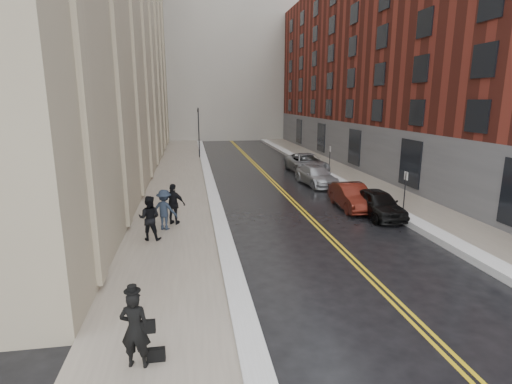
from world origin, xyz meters
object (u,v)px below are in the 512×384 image
object	(u,v)px
car_maroon	(352,196)
pedestrian_a	(149,218)
car_black	(378,203)
car_silver_near	(316,176)
car_silver_far	(307,163)
pedestrian_b	(164,210)
pedestrian_main	(135,329)
pedestrian_c	(174,204)

from	to	relation	value
car_maroon	pedestrian_a	size ratio (longest dim) A/B	2.22
pedestrian_a	car_maroon	bearing A→B (deg)	-149.81
car_black	car_silver_near	xyz separation A→B (m)	(-0.74, 8.21, -0.04)
car_silver_near	car_silver_far	bearing A→B (deg)	74.52
car_black	pedestrian_b	distance (m)	10.87
pedestrian_b	car_black	bearing A→B (deg)	-151.03
car_black	car_silver_near	size ratio (longest dim) A/B	0.91
pedestrian_b	pedestrian_main	bearing A→B (deg)	114.21
pedestrian_main	pedestrian_a	distance (m)	8.51
pedestrian_a	pedestrian_b	bearing A→B (deg)	-102.34
car_maroon	pedestrian_a	xyz separation A→B (m)	(-10.64, -3.86, 0.41)
car_maroon	car_silver_far	world-z (taller)	car_silver_far
pedestrian_main	pedestrian_a	bearing A→B (deg)	-75.63
pedestrian_main	pedestrian_a	xyz separation A→B (m)	(-0.48, 8.50, 0.05)
car_silver_near	pedestrian_a	world-z (taller)	pedestrian_a
car_silver_near	pedestrian_c	bearing A→B (deg)	-146.60
car_silver_far	pedestrian_c	world-z (taller)	pedestrian_c
car_maroon	car_silver_far	bearing A→B (deg)	88.14
pedestrian_main	car_black	bearing A→B (deg)	-124.57
car_silver_far	pedestrian_main	distance (m)	26.16
car_maroon	pedestrian_a	world-z (taller)	pedestrian_a
car_silver_near	car_black	bearing A→B (deg)	-91.87
pedestrian_b	pedestrian_c	bearing A→B (deg)	-92.22
car_black	car_silver_far	distance (m)	13.14
car_maroon	pedestrian_a	bearing A→B (deg)	-158.21
pedestrian_b	car_silver_far	bearing A→B (deg)	-103.19
pedestrian_c	pedestrian_b	bearing A→B (deg)	85.78
pedestrian_main	pedestrian_c	distance (m)	10.59
car_silver_far	pedestrian_c	xyz separation A→B (m)	(-10.45, -13.21, 0.35)
car_maroon	car_silver_near	xyz separation A→B (m)	(0.00, 6.49, -0.04)
pedestrian_main	pedestrian_c	world-z (taller)	pedestrian_c
car_black	pedestrian_a	size ratio (longest dim) A/B	2.17
car_silver_far	pedestrian_b	bearing A→B (deg)	-129.37
car_silver_near	pedestrian_b	xyz separation A→B (m)	(-10.10, -9.04, 0.42)
car_silver_far	pedestrian_a	distance (m)	19.06
car_maroon	pedestrian_b	size ratio (longest dim) A/B	2.28
pedestrian_main	pedestrian_a	world-z (taller)	pedestrian_a
car_black	car_silver_far	bearing A→B (deg)	90.14
pedestrian_b	pedestrian_c	size ratio (longest dim) A/B	0.95
car_black	car_maroon	distance (m)	1.87
pedestrian_a	pedestrian_main	bearing A→B (deg)	103.47
car_silver_far	car_silver_near	bearing A→B (deg)	-100.05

